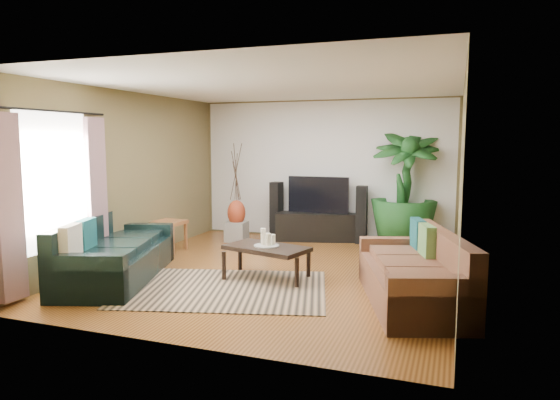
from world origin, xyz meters
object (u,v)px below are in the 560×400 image
at_px(speaker_right, 362,215).
at_px(potted_plant, 404,189).
at_px(television, 318,195).
at_px(side_table, 169,236).
at_px(tv_stand, 318,227).
at_px(speaker_left, 276,210).
at_px(coffee_table, 267,262).
at_px(sofa_left, 117,249).
at_px(pedestal, 237,231).
at_px(sofa_right, 412,268).
at_px(vase, 236,213).

height_order(speaker_right, potted_plant, potted_plant).
xyz_separation_m(television, side_table, (-2.21, -1.78, -0.62)).
bearing_deg(tv_stand, speaker_left, 167.30).
height_order(coffee_table, television, television).
relative_size(sofa_left, tv_stand, 1.45).
bearing_deg(television, potted_plant, 0.00).
bearing_deg(pedestal, television, 22.90).
height_order(tv_stand, side_table, tv_stand).
bearing_deg(sofa_right, speaker_right, -177.83).
relative_size(sofa_right, tv_stand, 1.32).
relative_size(tv_stand, vase, 3.33).
bearing_deg(side_table, sofa_right, -19.05).
height_order(sofa_left, coffee_table, sofa_left).
bearing_deg(pedestal, coffee_table, -56.45).
relative_size(television, side_table, 2.22).
distance_m(tv_stand, potted_plant, 1.78).
bearing_deg(vase, speaker_left, 43.66).
height_order(coffee_table, side_table, side_table).
xyz_separation_m(sofa_left, tv_stand, (1.93, 3.55, -0.16)).
height_order(sofa_left, potted_plant, potted_plant).
bearing_deg(potted_plant, television, 180.00).
bearing_deg(sofa_left, pedestal, -26.95).
bearing_deg(speaker_left, tv_stand, 12.61).
bearing_deg(speaker_right, coffee_table, -108.00).
height_order(tv_stand, potted_plant, potted_plant).
xyz_separation_m(tv_stand, television, (0.00, 0.00, 0.62)).
distance_m(sofa_right, speaker_right, 3.46).
relative_size(vase, side_table, 0.91).
distance_m(television, potted_plant, 1.61).
relative_size(speaker_left, pedestal, 2.93).
distance_m(sofa_left, sofa_right, 3.97).
bearing_deg(speaker_left, coffee_table, -62.38).
bearing_deg(vase, coffee_table, -56.45).
xyz_separation_m(sofa_right, vase, (-3.48, 2.63, 0.13)).
height_order(sofa_right, television, television).
bearing_deg(television, side_table, -141.15).
relative_size(tv_stand, potted_plant, 0.76).
xyz_separation_m(speaker_left, vase, (-0.60, -0.58, -0.00)).
xyz_separation_m(speaker_left, potted_plant, (2.44, 0.03, 0.50)).
distance_m(speaker_left, potted_plant, 2.49).
bearing_deg(potted_plant, side_table, -154.95).
xyz_separation_m(coffee_table, speaker_right, (0.80, 2.85, 0.31)).
distance_m(coffee_table, television, 2.92).
height_order(tv_stand, speaker_right, speaker_right).
height_order(sofa_left, pedestal, sofa_left).
bearing_deg(tv_stand, speaker_right, -15.07).
bearing_deg(sofa_right, sofa_left, -103.68).
distance_m(sofa_right, tv_stand, 3.83).
bearing_deg(speaker_left, television, 12.61).
bearing_deg(potted_plant, vase, -168.66).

